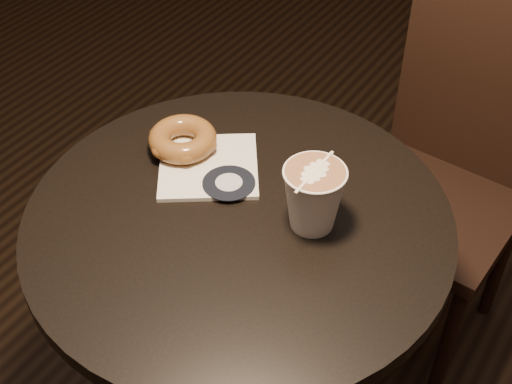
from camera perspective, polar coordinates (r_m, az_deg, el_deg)
cafe_table at (r=1.30m, az=-1.29°, el=-8.13°), size 0.70×0.70×0.75m
chair at (r=1.68m, az=15.59°, el=3.02°), size 0.40×0.40×0.95m
pastry_bag at (r=1.24m, az=-3.82°, el=2.06°), size 0.24×0.24×0.01m
doughnut at (r=1.27m, az=-5.89°, el=4.24°), size 0.12×0.12×0.04m
latte_cup at (r=1.11m, az=4.61°, el=-0.49°), size 0.10×0.10×0.11m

